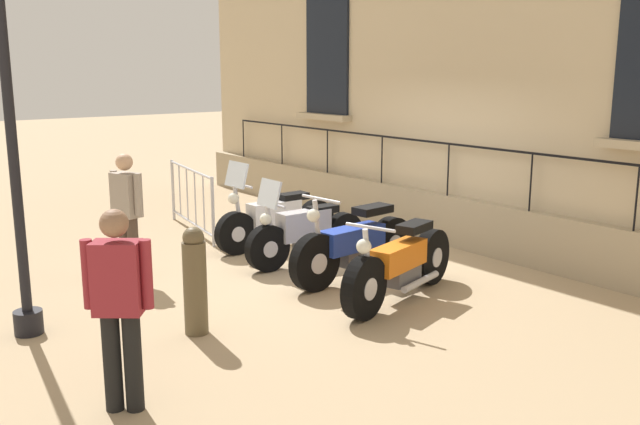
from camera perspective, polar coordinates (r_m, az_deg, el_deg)
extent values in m
plane|color=tan|center=(9.23, 1.83, -4.57)|extent=(60.00, 60.00, 0.00)
cube|color=#C6B28E|center=(10.59, 12.51, 14.48)|extent=(0.60, 13.67, 6.29)
cube|color=tan|center=(10.53, 10.50, -0.60)|extent=(0.20, 13.67, 0.75)
cube|color=black|center=(12.53, 0.60, 13.12)|extent=(0.06, 1.15, 2.18)
cube|color=tan|center=(12.50, 0.30, 7.90)|extent=(0.24, 1.35, 0.10)
cube|color=black|center=(10.31, 10.59, 5.59)|extent=(0.03, 11.48, 0.03)
cylinder|color=black|center=(14.79, -6.33, 6.08)|extent=(0.02, 0.02, 0.77)
cylinder|color=black|center=(13.59, -3.16, 5.62)|extent=(0.02, 0.02, 0.77)
cylinder|color=black|center=(12.44, 0.61, 5.06)|extent=(0.02, 0.02, 0.77)
cylinder|color=black|center=(11.36, 5.12, 4.36)|extent=(0.02, 0.02, 0.77)
cylinder|color=black|center=(10.36, 10.51, 3.48)|extent=(0.02, 0.02, 0.77)
cylinder|color=black|center=(9.48, 16.97, 2.39)|extent=(0.02, 0.02, 0.77)
cylinder|color=black|center=(8.74, 24.63, 1.05)|extent=(0.02, 0.02, 0.77)
cylinder|color=black|center=(9.88, -6.96, -1.71)|extent=(0.62, 0.15, 0.62)
cylinder|color=silver|center=(9.88, -6.96, -1.71)|extent=(0.22, 0.16, 0.22)
cylinder|color=black|center=(10.66, -0.37, -0.60)|extent=(0.62, 0.15, 0.62)
cylinder|color=silver|center=(10.66, -0.37, -0.60)|extent=(0.22, 0.16, 0.22)
cube|color=silver|center=(10.18, -3.78, -0.03)|extent=(0.82, 0.27, 0.34)
cube|color=#4C4C51|center=(10.29, -3.31, -1.27)|extent=(0.49, 0.22, 0.22)
cube|color=black|center=(10.33, -2.26, 1.34)|extent=(0.46, 0.24, 0.10)
cylinder|color=silver|center=(9.83, -6.76, 0.28)|extent=(0.16, 0.06, 0.70)
cylinder|color=silver|center=(9.79, -6.56, 2.28)|extent=(0.04, 0.59, 0.04)
sphere|color=white|center=(9.76, -7.14, 1.17)|extent=(0.16, 0.16, 0.16)
cylinder|color=silver|center=(10.28, -2.12, -1.88)|extent=(0.74, 0.09, 0.08)
cube|color=silver|center=(9.73, -6.88, 3.12)|extent=(0.13, 0.48, 0.36)
cylinder|color=black|center=(9.03, -4.35, -2.95)|extent=(0.62, 0.15, 0.62)
cylinder|color=silver|center=(9.03, -4.35, -2.95)|extent=(0.22, 0.17, 0.22)
cylinder|color=black|center=(9.75, 1.94, -1.80)|extent=(0.62, 0.15, 0.62)
cylinder|color=silver|center=(9.75, 1.94, -1.80)|extent=(0.22, 0.17, 0.22)
cube|color=#B2B2BC|center=(9.29, -1.34, -1.01)|extent=(0.76, 0.25, 0.38)
cube|color=#4C4C51|center=(9.41, -0.84, -2.50)|extent=(0.46, 0.20, 0.22)
cube|color=black|center=(9.44, 0.21, 0.27)|extent=(0.43, 0.22, 0.10)
cylinder|color=silver|center=(8.98, -4.11, -1.15)|extent=(0.16, 0.06, 0.58)
cylinder|color=silver|center=(8.95, -3.87, 0.67)|extent=(0.04, 0.53, 0.04)
sphere|color=white|center=(8.92, -4.50, -0.55)|extent=(0.16, 0.16, 0.16)
cylinder|color=silver|center=(9.42, 0.33, -3.17)|extent=(0.68, 0.09, 0.08)
cube|color=silver|center=(8.89, -4.21, 1.57)|extent=(0.13, 0.44, 0.36)
cylinder|color=black|center=(8.21, -0.43, -4.14)|extent=(0.71, 0.21, 0.70)
cylinder|color=silver|center=(8.21, -0.43, -4.14)|extent=(0.26, 0.19, 0.24)
cylinder|color=black|center=(9.14, 5.84, -2.53)|extent=(0.71, 0.21, 0.70)
cylinder|color=silver|center=(9.14, 5.84, -2.53)|extent=(0.26, 0.19, 0.24)
cube|color=#1E389E|center=(8.58, 2.65, -2.17)|extent=(0.94, 0.37, 0.29)
cube|color=#4C4C51|center=(8.70, 3.10, -3.46)|extent=(0.57, 0.28, 0.24)
cube|color=black|center=(8.77, 4.37, 0.24)|extent=(0.53, 0.31, 0.10)
cylinder|color=silver|center=(8.15, -0.18, -1.53)|extent=(0.16, 0.07, 0.76)
cylinder|color=silver|center=(8.10, 0.08, 1.12)|extent=(0.09, 0.64, 0.04)
sphere|color=white|center=(8.06, -0.54, -0.25)|extent=(0.16, 0.16, 0.16)
cylinder|color=silver|center=(8.76, 4.66, -4.22)|extent=(0.83, 0.15, 0.08)
cylinder|color=black|center=(7.33, 3.66, -6.21)|extent=(0.70, 0.34, 0.68)
cylinder|color=silver|center=(7.33, 3.66, -6.21)|extent=(0.28, 0.23, 0.24)
cylinder|color=black|center=(8.60, 9.16, -3.60)|extent=(0.70, 0.34, 0.68)
cylinder|color=silver|center=(8.60, 9.16, -3.60)|extent=(0.28, 0.23, 0.24)
cube|color=orange|center=(7.86, 6.49, -3.62)|extent=(0.90, 0.50, 0.29)
cube|color=#4C4C51|center=(8.01, 6.81, -4.95)|extent=(0.56, 0.35, 0.24)
cube|color=black|center=(8.09, 7.77, -1.19)|extent=(0.53, 0.37, 0.10)
cylinder|color=silver|center=(7.28, 3.91, -3.74)|extent=(0.17, 0.10, 0.64)
cylinder|color=silver|center=(7.24, 4.16, -1.24)|extent=(0.20, 0.58, 0.04)
sphere|color=white|center=(7.19, 3.63, -2.81)|extent=(0.16, 0.16, 0.16)
cylinder|color=silver|center=(8.11, 8.29, -5.65)|extent=(0.77, 0.29, 0.08)
cylinder|color=black|center=(7.58, -22.88, -8.32)|extent=(0.28, 0.28, 0.24)
cylinder|color=black|center=(7.16, -24.24, 7.66)|extent=(0.10, 0.10, 4.43)
cylinder|color=#B7B7BF|center=(12.29, -12.02, 1.83)|extent=(0.05, 0.05, 1.05)
cylinder|color=#B7B7BF|center=(10.30, -8.82, 0.03)|extent=(0.05, 0.05, 1.05)
cylinder|color=#B7B7BF|center=(11.21, -10.65, 3.50)|extent=(0.41, 2.09, 0.04)
cylinder|color=#B7B7BF|center=(11.36, -10.49, -0.84)|extent=(0.41, 2.09, 0.04)
cylinder|color=#B7B7BF|center=(11.87, -11.48, 1.88)|extent=(0.02, 0.02, 0.87)
cylinder|color=#B7B7BF|center=(11.47, -10.89, 1.56)|extent=(0.02, 0.02, 0.87)
cylinder|color=#B7B7BF|center=(11.07, -10.25, 1.21)|extent=(0.02, 0.02, 0.87)
cylinder|color=#B7B7BF|center=(10.68, -9.57, 0.84)|extent=(0.02, 0.02, 0.87)
cylinder|color=brown|center=(7.00, -10.24, -6.16)|extent=(0.24, 0.24, 0.94)
sphere|color=brown|center=(6.86, -10.40, -2.04)|extent=(0.21, 0.21, 0.21)
cylinder|color=#47382D|center=(9.02, -15.12, -2.82)|extent=(0.14, 0.14, 0.78)
cylinder|color=#47382D|center=(9.14, -15.77, -2.66)|extent=(0.14, 0.14, 0.78)
cube|color=gray|center=(8.94, -15.68, 1.40)|extent=(0.32, 0.41, 0.55)
sphere|color=tan|center=(8.87, -15.83, 4.02)|extent=(0.21, 0.21, 0.21)
cylinder|color=gray|center=(8.76, -14.78, 1.44)|extent=(0.09, 0.09, 0.53)
cylinder|color=gray|center=(9.10, -16.57, 1.71)|extent=(0.09, 0.09, 0.53)
cylinder|color=black|center=(5.62, -15.15, -11.80)|extent=(0.14, 0.14, 0.79)
cylinder|color=black|center=(5.67, -16.73, -11.71)|extent=(0.14, 0.14, 0.79)
cube|color=maroon|center=(5.41, -16.35, -5.18)|extent=(0.42, 0.40, 0.56)
sphere|color=#8C664C|center=(5.31, -16.61, -0.87)|extent=(0.21, 0.21, 0.21)
cylinder|color=maroon|center=(5.35, -14.10, -4.96)|extent=(0.09, 0.09, 0.53)
cylinder|color=maroon|center=(5.48, -18.58, -4.83)|extent=(0.09, 0.09, 0.53)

